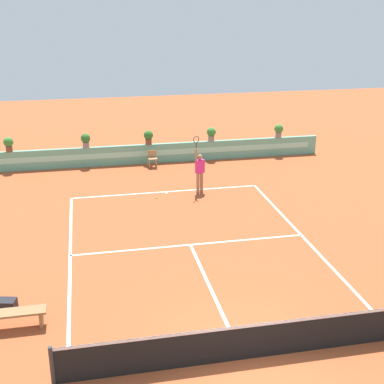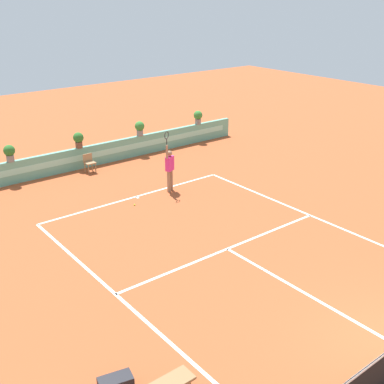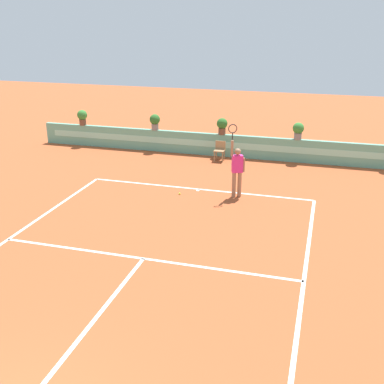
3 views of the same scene
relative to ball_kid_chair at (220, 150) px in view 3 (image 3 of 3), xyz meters
The scene contains 10 objects.
ground_plane 9.67m from the ball_kid_chair, 89.46° to the right, with size 60.00×60.00×0.00m, color #A84C28.
court_lines 8.95m from the ball_kid_chair, 89.42° to the right, with size 8.32×11.94×0.01m.
back_wall_barrier 0.74m from the ball_kid_chair, 82.91° to the left, with size 18.00×0.21×1.00m.
ball_kid_chair is the anchor object (origin of this frame).
tennis_player 4.43m from the ball_kid_chair, 69.45° to the right, with size 0.58×0.35×2.58m.
tennis_ball_near_baseline 4.53m from the ball_kid_chair, 95.31° to the right, with size 0.07×0.07×0.07m, color #CCE033.
potted_plant_centre 1.19m from the ball_kid_chair, 96.42° to the left, with size 0.48×0.48×0.72m.
potted_plant_right 3.43m from the ball_kid_chair, 12.80° to the left, with size 0.48×0.48×0.72m.
potted_plant_far_left 7.04m from the ball_kid_chair, behind, with size 0.48×0.48×0.72m.
potted_plant_left 3.45m from the ball_kid_chair, 167.28° to the left, with size 0.48×0.48×0.72m.
Camera 3 is at (4.28, -3.84, 5.99)m, focal length 44.48 mm.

